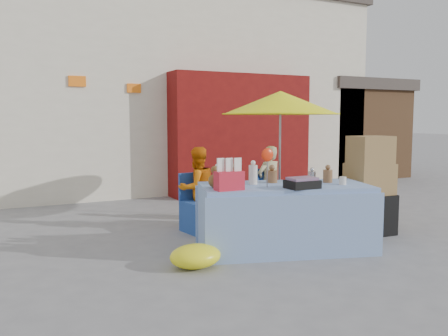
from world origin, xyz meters
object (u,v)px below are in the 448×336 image
chair_right (273,207)px  box_stack (369,189)px  vendor_orange (197,188)px  chair_left (201,214)px  vendor_beige (269,184)px  umbrella (280,103)px  market_table (284,216)px

chair_right → box_stack: (0.84, -1.21, 0.39)m
vendor_orange → box_stack: 2.48m
chair_left → vendor_beige: size_ratio=0.70×
chair_left → umbrella: size_ratio=0.41×
market_table → umbrella: umbrella is taller
chair_right → umbrella: size_ratio=0.41×
box_stack → chair_left: bearing=149.8°
vendor_orange → vendor_beige: vendor_orange is taller
market_table → vendor_beige: bearing=81.7°
vendor_orange → box_stack: bearing=138.6°
chair_left → umbrella: 2.27m
vendor_beige → umbrella: (0.30, 0.15, 1.29)m
vendor_beige → box_stack: 1.59m
umbrella → chair_left: bearing=-169.6°
market_table → box_stack: size_ratio=1.67×
chair_left → box_stack: bearing=-38.7°
chair_right → umbrella: umbrella is taller
vendor_beige → umbrella: 1.33m
chair_right → market_table: bearing=-126.0°
chair_right → chair_left: bearing=171.5°
vendor_orange → box_stack: box_stack is taller
vendor_beige → chair_right: bearing=80.5°
chair_right → vendor_beige: vendor_beige is taller
chair_left → chair_right: size_ratio=1.00×
chair_left → chair_right: 1.25m
umbrella → vendor_beige: bearing=-153.4°
chair_left → vendor_orange: size_ratio=0.69×
market_table → chair_right: (0.70, 1.35, -0.17)m
chair_left → vendor_beige: vendor_beige is taller
market_table → chair_right: size_ratio=2.75×
vendor_orange → chair_left: bearing=80.5°
umbrella → box_stack: 2.02m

